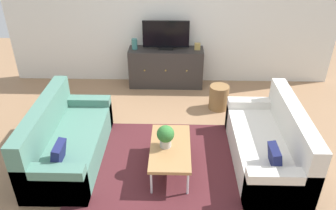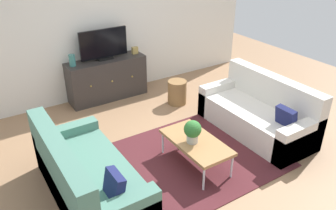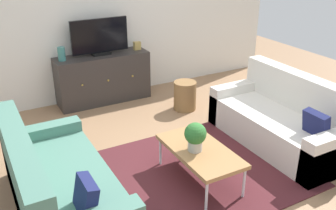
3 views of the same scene
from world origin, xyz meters
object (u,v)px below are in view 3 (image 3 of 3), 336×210
couch_left_side (54,189)px  potted_plant (195,136)px  couch_right_side (284,122)px  coffee_table (200,151)px  flat_screen_tv (100,37)px  glass_vase (62,54)px  wicker_basket (185,96)px  tv_console (103,78)px  mantel_clock (137,46)px

couch_left_side → potted_plant: 1.46m
couch_right_side → potted_plant: (-1.46, -0.18, 0.28)m
coffee_table → couch_left_side: bearing=172.8°
couch_right_side → coffee_table: couch_right_side is taller
couch_left_side → flat_screen_tv: flat_screen_tv is taller
coffee_table → glass_vase: (-0.74, 2.56, 0.50)m
wicker_basket → couch_right_side: bearing=-68.9°
couch_right_side → tv_console: size_ratio=1.27×
coffee_table → wicker_basket: wicker_basket is taller
mantel_clock → potted_plant: bearing=-101.6°
potted_plant → glass_vase: size_ratio=1.53×
tv_console → flat_screen_tv: (0.00, 0.02, 0.65)m
potted_plant → coffee_table: bearing=-2.9°
potted_plant → flat_screen_tv: size_ratio=0.35×
mantel_clock → wicker_basket: size_ratio=0.30×
potted_plant → tv_console: tv_console is taller
mantel_clock → wicker_basket: bearing=-68.1°
flat_screen_tv → mantel_clock: 0.64m
tv_console → glass_vase: (-0.60, 0.00, 0.48)m
glass_vase → tv_console: bearing=-0.0°
couch_right_side → coffee_table: (-1.39, -0.19, 0.08)m
couch_left_side → wicker_basket: bearing=32.5°
coffee_table → flat_screen_tv: flat_screen_tv is taller
couch_left_side → flat_screen_tv: size_ratio=2.08×
coffee_table → flat_screen_tv: bearing=93.1°
tv_console → glass_vase: glass_vase is taller
tv_console → mantel_clock: 0.75m
couch_left_side → mantel_clock: size_ratio=14.09×
couch_right_side → coffee_table: bearing=-172.3°
couch_left_side → tv_console: (1.35, 2.37, 0.10)m
potted_plant → glass_vase: bearing=104.8°
flat_screen_tv → wicker_basket: bearing=-43.7°
couch_left_side → wicker_basket: size_ratio=4.18×
potted_plant → mantel_clock: 2.63m
couch_right_side → couch_left_side: bearing=180.0°
potted_plant → wicker_basket: potted_plant is taller
flat_screen_tv → couch_left_side: bearing=-119.4°
coffee_table → flat_screen_tv: 2.67m
glass_vase → couch_left_side: bearing=-107.5°
couch_left_side → glass_vase: size_ratio=9.00×
couch_left_side → glass_vase: bearing=72.5°
potted_plant → mantel_clock: mantel_clock is taller
potted_plant → mantel_clock: bearing=78.4°
potted_plant → tv_console: (-0.08, 2.56, -0.18)m
glass_vase → couch_right_side: bearing=-48.1°
potted_plant → flat_screen_tv: flat_screen_tv is taller
couch_left_side → potted_plant: (1.42, -0.18, 0.28)m
tv_console → wicker_basket: (0.96, -0.90, -0.16)m
couch_left_side → mantel_clock: mantel_clock is taller
coffee_table → glass_vase: 2.71m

